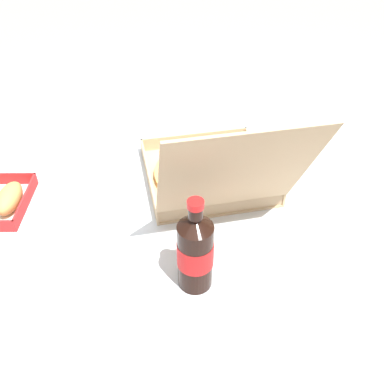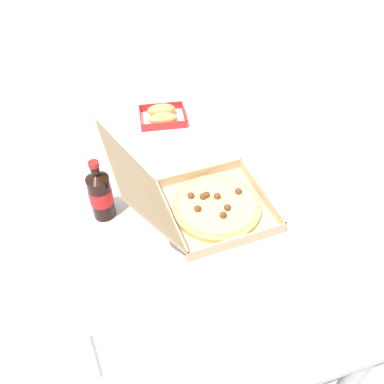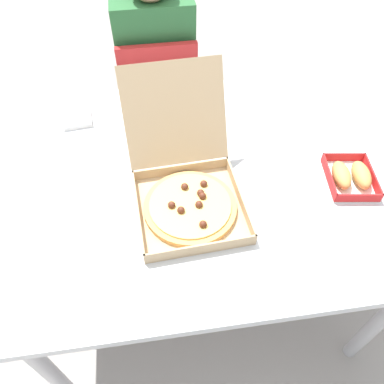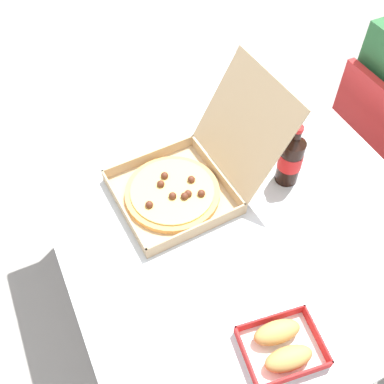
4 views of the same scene
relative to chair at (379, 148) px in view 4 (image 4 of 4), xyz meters
The scene contains 8 objects.
ground_plane 0.91m from the chair, 82.97° to the right, with size 10.00×10.00×0.00m, color gray.
dining_table 0.80m from the chair, 82.97° to the right, with size 1.29×1.08×0.71m.
chair is the anchor object (origin of this frame).
pizza_box_open 0.93m from the chair, 87.90° to the right, with size 0.36×0.51×0.34m.
bread_side_box 1.09m from the chair, 56.67° to the right, with size 0.18×0.21×0.06m.
cola_bottle 0.67m from the chair, 77.74° to the right, with size 0.07×0.07×0.22m.
paper_menu 0.82m from the chair, 55.88° to the right, with size 0.21×0.15×0.00m, color white.
napkin_pile 0.60m from the chair, 128.69° to the right, with size 0.11×0.11×0.02m, color white.
Camera 4 is at (0.73, -0.47, 1.79)m, focal length 41.70 mm.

